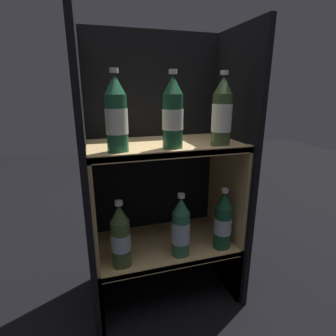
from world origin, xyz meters
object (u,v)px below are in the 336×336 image
bottle_upper_front_1 (174,114)px  bottle_lower_front_1 (181,228)px  bottle_upper_front_2 (222,114)px  bottle_lower_front_2 (223,222)px  bottle_lower_front_0 (121,237)px  bottle_upper_front_0 (116,116)px

bottle_upper_front_1 → bottle_lower_front_1: size_ratio=1.00×
bottle_upper_front_2 → bottle_lower_front_2: bottle_upper_front_2 is taller
bottle_lower_front_0 → bottle_lower_front_2: 0.39m
bottle_lower_front_2 → bottle_upper_front_1: bearing=180.0°
bottle_upper_front_0 → bottle_upper_front_2: (0.35, 0.00, -0.00)m
bottle_upper_front_2 → bottle_upper_front_0: bearing=-180.0°
bottle_upper_front_1 → bottle_lower_front_1: bottle_upper_front_1 is taller
bottle_lower_front_0 → bottle_upper_front_0: bearing=0.0°
bottle_lower_front_0 → bottle_lower_front_1: same height
bottle_upper_front_0 → bottle_upper_front_2: 0.35m
bottle_upper_front_2 → bottle_lower_front_0: (-0.36, -0.00, -0.41)m
bottle_upper_front_0 → bottle_lower_front_0: (-0.01, 0.00, -0.41)m
bottle_upper_front_0 → bottle_lower_front_1: bottle_upper_front_0 is taller
bottle_upper_front_1 → bottle_lower_front_0: bearing=-180.0°
bottle_lower_front_1 → bottle_lower_front_2: bearing=0.0°
bottle_lower_front_0 → bottle_upper_front_1: bearing=0.0°
bottle_upper_front_2 → bottle_lower_front_0: bottle_upper_front_2 is taller
bottle_upper_front_2 → bottle_lower_front_2: size_ratio=1.00×
bottle_lower_front_0 → bottle_lower_front_2: (0.39, 0.00, -0.00)m
bottle_upper_front_0 → bottle_upper_front_1: (0.18, 0.00, 0.00)m
bottle_upper_front_0 → bottle_lower_front_1: size_ratio=1.00×
bottle_lower_front_1 → bottle_lower_front_0: bearing=-180.0°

